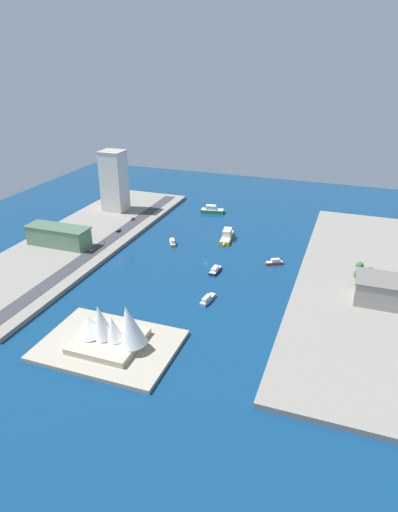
% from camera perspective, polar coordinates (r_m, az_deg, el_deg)
% --- Properties ---
extents(ground_plane, '(440.00, 440.00, 0.00)m').
position_cam_1_polar(ground_plane, '(293.21, 0.84, -0.55)').
color(ground_plane, navy).
extents(quay_west, '(70.00, 240.00, 2.63)m').
position_cam_1_polar(quay_west, '(279.99, 19.75, -3.12)').
color(quay_west, gray).
rests_on(quay_west, ground_plane).
extents(quay_east, '(70.00, 240.00, 2.63)m').
position_cam_1_polar(quay_east, '(333.55, -14.93, 2.06)').
color(quay_east, gray).
rests_on(quay_east, ground_plane).
extents(peninsula_point, '(62.65, 45.15, 2.00)m').
position_cam_1_polar(peninsula_point, '(215.29, -11.41, -11.12)').
color(peninsula_point, '#A89E89').
rests_on(peninsula_point, ground_plane).
extents(road_strip, '(9.78, 228.00, 0.15)m').
position_cam_1_polar(road_strip, '(321.50, -11.67, 1.80)').
color(road_strip, '#38383D').
rests_on(road_strip, quay_east).
extents(water_taxi_orange, '(8.66, 12.63, 4.30)m').
position_cam_1_polar(water_taxi_orange, '(317.65, -3.42, 1.79)').
color(water_taxi_orange, orange).
rests_on(water_taxi_orange, ground_plane).
extents(ferry_yellow_fast, '(9.52, 26.37, 7.58)m').
position_cam_1_polar(ferry_yellow_fast, '(325.00, 3.59, 2.56)').
color(ferry_yellow_fast, yellow).
rests_on(ferry_yellow_fast, ground_plane).
extents(ferry_green_doubledeck, '(21.83, 10.09, 6.48)m').
position_cam_1_polar(ferry_green_doubledeck, '(380.19, 1.72, 5.89)').
color(ferry_green_doubledeck, '#2D8C4C').
rests_on(ferry_green_doubledeck, ground_plane).
extents(tugboat_red, '(11.93, 8.04, 3.93)m').
position_cam_1_polar(tugboat_red, '(291.02, 9.58, -0.80)').
color(tugboat_red, red).
rests_on(tugboat_red, ground_plane).
extents(yacht_sleek_gray, '(5.17, 15.31, 3.89)m').
position_cam_1_polar(yacht_sleek_gray, '(245.69, 1.13, -5.53)').
color(yacht_sleek_gray, '#999EA3').
rests_on(yacht_sleek_gray, ground_plane).
extents(patrol_launch_navy, '(4.92, 13.85, 3.77)m').
position_cam_1_polar(patrol_launch_navy, '(277.33, 2.10, -1.80)').
color(patrol_launch_navy, '#1E284C').
rests_on(patrol_launch_navy, ground_plane).
extents(hotel_broad_white, '(18.78, 17.80, 49.66)m').
position_cam_1_polar(hotel_broad_white, '(379.54, -10.79, 9.40)').
color(hotel_broad_white, silver).
rests_on(hotel_broad_white, quay_east).
extents(terminal_long_green, '(44.87, 15.91, 13.48)m').
position_cam_1_polar(terminal_long_green, '(322.31, -17.50, 2.48)').
color(terminal_long_green, slate).
rests_on(terminal_long_green, quay_east).
extents(carpark_squat_concrete, '(33.42, 21.80, 13.46)m').
position_cam_1_polar(carpark_squat_concrete, '(257.66, 22.89, -4.13)').
color(carpark_squat_concrete, gray).
rests_on(carpark_squat_concrete, quay_west).
extents(pickup_red, '(1.98, 4.96, 1.54)m').
position_cam_1_polar(pickup_red, '(359.77, -8.47, 4.70)').
color(pickup_red, black).
rests_on(pickup_red, road_strip).
extents(suv_black, '(1.93, 4.37, 1.61)m').
position_cam_1_polar(suv_black, '(337.67, -10.24, 3.22)').
color(suv_black, black).
rests_on(suv_black, road_strip).
extents(sedan_silver, '(1.90, 5.05, 1.42)m').
position_cam_1_polar(sedan_silver, '(310.05, -13.46, 0.90)').
color(sedan_silver, black).
rests_on(sedan_silver, road_strip).
extents(traffic_light_waterfront, '(0.36, 0.36, 6.50)m').
position_cam_1_polar(traffic_light_waterfront, '(307.23, -11.97, 1.53)').
color(traffic_light_waterfront, black).
rests_on(traffic_light_waterfront, quay_east).
extents(opera_landmark, '(36.57, 28.49, 23.09)m').
position_cam_1_polar(opera_landmark, '(209.32, -11.23, -9.17)').
color(opera_landmark, '#BCAD93').
rests_on(opera_landmark, peninsula_point).
extents(park_tree_cluster, '(11.68, 21.99, 10.11)m').
position_cam_1_polar(park_tree_cluster, '(275.47, 20.20, -1.89)').
color(park_tree_cluster, brown).
rests_on(park_tree_cluster, quay_west).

